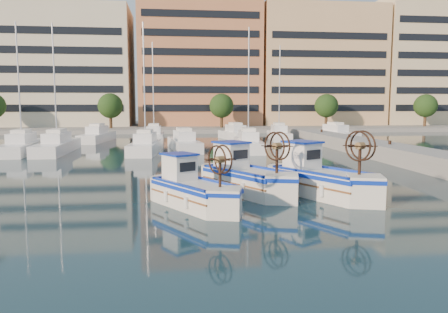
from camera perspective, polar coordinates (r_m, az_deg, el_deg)
ground at (r=19.62m, az=5.59°, el=-5.94°), size 300.00×300.00×0.00m
quay at (r=31.93m, az=25.75°, el=-0.59°), size 3.00×60.00×1.20m
waterfront at (r=85.07m, az=2.36°, el=11.30°), size 180.00×40.00×25.60m
yacht_marina at (r=46.81m, az=-5.84°, el=2.07°), size 37.28×23.01×11.50m
fishing_boat_a at (r=18.58m, az=-4.09°, el=-4.23°), size 3.74×4.57×2.78m
fishing_boat_b at (r=21.30m, az=2.89°, el=-2.55°), size 4.17×5.16×3.13m
fishing_boat_c at (r=21.20m, az=12.44°, el=-2.68°), size 4.22×5.32×3.22m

